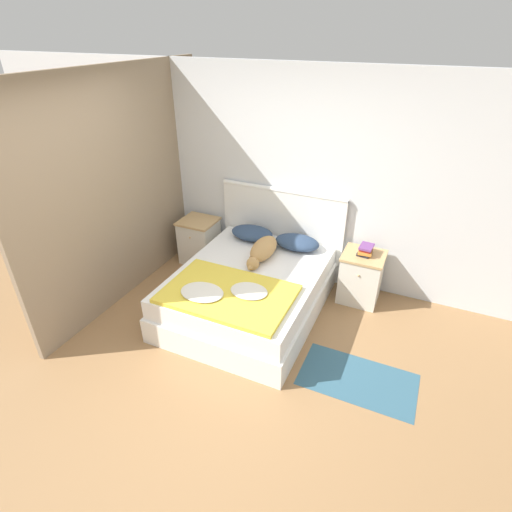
% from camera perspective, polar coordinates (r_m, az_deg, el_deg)
% --- Properties ---
extents(ground_plane, '(16.00, 16.00, 0.00)m').
position_cam_1_polar(ground_plane, '(4.01, -7.90, -16.14)').
color(ground_plane, '#997047').
extents(wall_back, '(9.00, 0.06, 2.55)m').
position_cam_1_polar(wall_back, '(4.95, 4.16, 11.22)').
color(wall_back, silver).
rests_on(wall_back, ground_plane).
extents(wall_side_left, '(0.06, 3.10, 2.55)m').
position_cam_1_polar(wall_side_left, '(4.85, -18.16, 9.36)').
color(wall_side_left, gray).
rests_on(wall_side_left, ground_plane).
extents(bed, '(1.54, 1.92, 0.52)m').
position_cam_1_polar(bed, '(4.54, -1.01, -5.08)').
color(bed, white).
rests_on(bed, ground_plane).
extents(headboard, '(1.62, 0.06, 1.15)m').
position_cam_1_polar(headboard, '(5.15, 3.66, 3.82)').
color(headboard, white).
rests_on(headboard, ground_plane).
extents(nightstand_left, '(0.47, 0.46, 0.61)m').
position_cam_1_polar(nightstand_left, '(5.54, -8.07, 2.22)').
color(nightstand_left, silver).
rests_on(nightstand_left, ground_plane).
extents(nightstand_right, '(0.47, 0.46, 0.61)m').
position_cam_1_polar(nightstand_right, '(4.86, 14.74, -2.91)').
color(nightstand_right, silver).
rests_on(nightstand_right, ground_plane).
extents(pillow_left, '(0.55, 0.35, 0.15)m').
position_cam_1_polar(pillow_left, '(5.05, -0.57, 3.31)').
color(pillow_left, navy).
rests_on(pillow_left, bed).
extents(pillow_right, '(0.55, 0.35, 0.15)m').
position_cam_1_polar(pillow_right, '(4.85, 5.90, 1.96)').
color(pillow_right, navy).
rests_on(pillow_right, bed).
extents(quilt, '(1.28, 0.86, 0.08)m').
position_cam_1_polar(quilt, '(4.02, -4.18, -5.33)').
color(quilt, yellow).
rests_on(quilt, bed).
extents(dog, '(0.25, 0.74, 0.22)m').
position_cam_1_polar(dog, '(4.61, 0.99, 0.87)').
color(dog, tan).
rests_on(dog, bed).
extents(book_stack, '(0.17, 0.23, 0.11)m').
position_cam_1_polar(book_stack, '(4.69, 15.40, 0.88)').
color(book_stack, '#232328').
rests_on(book_stack, nightstand_right).
extents(rug, '(1.06, 0.60, 0.00)m').
position_cam_1_polar(rug, '(4.02, 14.32, -16.72)').
color(rug, '#335B70').
rests_on(rug, ground_plane).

